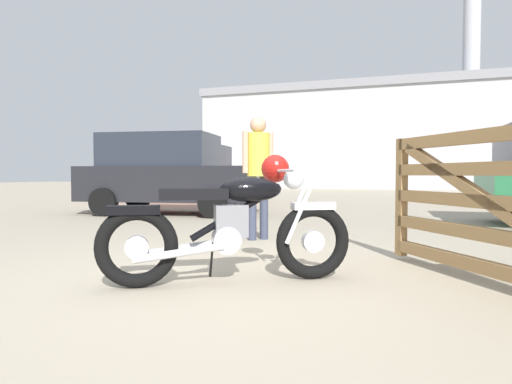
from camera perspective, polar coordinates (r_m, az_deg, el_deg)
name	(u,v)px	position (r m, az deg, el deg)	size (l,w,h in m)	color
ground_plane	(223,280)	(3.81, -4.29, -11.18)	(80.00, 80.00, 0.00)	tan
vintage_motorcycle	(235,223)	(3.65, -2.76, -3.92)	(1.85, 1.19, 1.07)	black
bystander	(258,164)	(6.02, 0.27, 3.54)	(0.35, 0.35, 1.66)	#383D51
red_hatchback_near	(184,173)	(14.35, -9.16, 2.37)	(4.06, 2.16, 1.78)	black
white_estate_far	(168,173)	(10.20, -11.22, 2.41)	(4.09, 2.22, 1.78)	black
industrial_building	(383,140)	(33.43, 15.92, 6.40)	(23.14, 12.51, 12.98)	#B2B2B7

